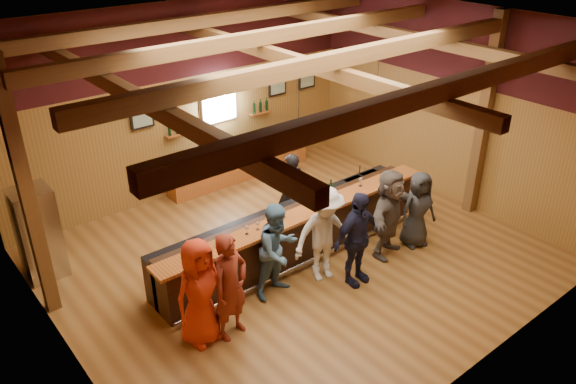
% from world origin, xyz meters
% --- Properties ---
extents(room, '(9.04, 9.00, 4.52)m').
position_xyz_m(room, '(0.00, 0.06, 3.21)').
color(room, brown).
rests_on(room, ground).
extents(bar_counter, '(6.30, 1.07, 1.11)m').
position_xyz_m(bar_counter, '(0.02, 0.15, 0.52)').
color(bar_counter, black).
rests_on(bar_counter, ground).
extents(back_bar_cabinet, '(4.00, 0.52, 0.95)m').
position_xyz_m(back_bar_cabinet, '(1.20, 3.72, 0.48)').
color(back_bar_cabinet, brown).
rests_on(back_bar_cabinet, ground).
extents(window, '(0.95, 0.09, 0.95)m').
position_xyz_m(window, '(0.80, 3.95, 2.05)').
color(window, silver).
rests_on(window, room).
extents(framed_pictures, '(5.35, 0.05, 0.45)m').
position_xyz_m(framed_pictures, '(1.67, 3.94, 2.10)').
color(framed_pictures, black).
rests_on(framed_pictures, room).
extents(wine_shelves, '(3.00, 0.18, 0.30)m').
position_xyz_m(wine_shelves, '(0.80, 3.88, 1.62)').
color(wine_shelves, brown).
rests_on(wine_shelves, room).
extents(pendant_lights, '(4.24, 0.24, 1.37)m').
position_xyz_m(pendant_lights, '(0.00, 0.00, 2.71)').
color(pendant_lights, black).
rests_on(pendant_lights, room).
extents(stainless_fridge, '(0.70, 0.70, 1.80)m').
position_xyz_m(stainless_fridge, '(-4.10, 2.60, 0.90)').
color(stainless_fridge, silver).
rests_on(stainless_fridge, ground).
extents(customer_orange, '(0.98, 0.70, 1.86)m').
position_xyz_m(customer_orange, '(-2.71, -0.85, 0.93)').
color(customer_orange, red).
rests_on(customer_orange, ground).
extents(customer_redvest, '(0.77, 0.59, 1.88)m').
position_xyz_m(customer_redvest, '(-2.26, -1.04, 0.94)').
color(customer_redvest, maroon).
rests_on(customer_redvest, ground).
extents(customer_denim, '(0.94, 0.77, 1.80)m').
position_xyz_m(customer_denim, '(-1.00, -0.65, 0.90)').
color(customer_denim, '#466D8D').
rests_on(customer_denim, ground).
extents(customer_white, '(1.35, 0.96, 1.90)m').
position_xyz_m(customer_white, '(-0.06, -0.83, 0.95)').
color(customer_white, silver).
rests_on(customer_white, ground).
extents(customer_navy, '(1.10, 0.48, 1.86)m').
position_xyz_m(customer_navy, '(0.31, -1.29, 0.93)').
color(customer_navy, '#1B1C37').
rests_on(customer_navy, ground).
extents(customer_brown, '(1.80, 0.99, 1.85)m').
position_xyz_m(customer_brown, '(1.49, -1.02, 0.93)').
color(customer_brown, '#574B45').
rests_on(customer_brown, ground).
extents(customer_dark, '(0.90, 0.70, 1.63)m').
position_xyz_m(customer_dark, '(2.21, -1.15, 0.81)').
color(customer_dark, '#28282B').
rests_on(customer_dark, ground).
extents(bartender, '(0.71, 0.58, 1.67)m').
position_xyz_m(bartender, '(0.74, 1.12, 0.84)').
color(bartender, black).
rests_on(bartender, ground).
extents(ice_bucket, '(0.20, 0.20, 0.22)m').
position_xyz_m(ice_bucket, '(0.37, -0.15, 1.22)').
color(ice_bucket, brown).
rests_on(ice_bucket, bar_counter).
extents(bottle_a, '(0.07, 0.07, 0.32)m').
position_xyz_m(bottle_a, '(0.61, -0.08, 1.24)').
color(bottle_a, black).
rests_on(bottle_a, bar_counter).
extents(bottle_b, '(0.08, 0.08, 0.37)m').
position_xyz_m(bottle_b, '(0.84, -0.02, 1.26)').
color(bottle_b, black).
rests_on(bottle_b, bar_counter).
extents(glass_a, '(0.09, 0.09, 0.20)m').
position_xyz_m(glass_a, '(-2.45, -0.19, 1.25)').
color(glass_a, silver).
rests_on(glass_a, bar_counter).
extents(glass_b, '(0.09, 0.09, 0.20)m').
position_xyz_m(glass_b, '(-1.88, -0.15, 1.25)').
color(glass_b, silver).
rests_on(glass_b, bar_counter).
extents(glass_c, '(0.07, 0.07, 0.16)m').
position_xyz_m(glass_c, '(-1.30, -0.14, 1.23)').
color(glass_c, silver).
rests_on(glass_c, bar_counter).
extents(glass_d, '(0.08, 0.08, 0.17)m').
position_xyz_m(glass_d, '(-1.06, -0.14, 1.23)').
color(glass_d, silver).
rests_on(glass_d, bar_counter).
extents(glass_e, '(0.08, 0.08, 0.18)m').
position_xyz_m(glass_e, '(-0.42, -0.10, 1.24)').
color(glass_e, silver).
rests_on(glass_e, bar_counter).
extents(glass_f, '(0.08, 0.08, 0.19)m').
position_xyz_m(glass_f, '(0.84, -0.16, 1.24)').
color(glass_f, silver).
rests_on(glass_f, bar_counter).
extents(glass_g, '(0.09, 0.09, 0.20)m').
position_xyz_m(glass_g, '(1.63, -0.08, 1.25)').
color(glass_g, silver).
rests_on(glass_g, bar_counter).
extents(glass_h, '(0.08, 0.08, 0.18)m').
position_xyz_m(glass_h, '(2.13, -0.19, 1.24)').
color(glass_h, silver).
rests_on(glass_h, bar_counter).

